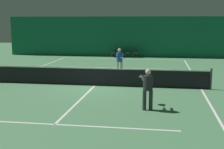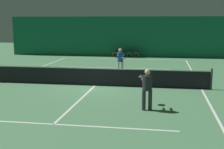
{
  "view_description": "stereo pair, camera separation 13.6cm",
  "coord_description": "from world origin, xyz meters",
  "px_view_note": "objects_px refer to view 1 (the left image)",
  "views": [
    {
      "loc": [
        3.44,
        -15.93,
        3.41
      ],
      "look_at": [
        1.19,
        -1.68,
        0.92
      ],
      "focal_mm": 50.0,
      "sensor_mm": 36.0,
      "label": 1
    },
    {
      "loc": [
        3.57,
        -15.91,
        3.41
      ],
      "look_at": [
        1.19,
        -1.68,
        0.92
      ],
      "focal_mm": 50.0,
      "sensor_mm": 36.0,
      "label": 2
    }
  ],
  "objects_px": {
    "tennis_net": "(95,76)",
    "courtside_chair_1": "(121,52)",
    "player_near": "(148,86)",
    "courtside_chair_2": "(129,52)",
    "courtside_chair_3": "(136,52)",
    "courtside_chair_0": "(114,52)",
    "player_far": "(120,59)"
  },
  "relations": [
    {
      "from": "tennis_net",
      "to": "courtside_chair_1",
      "type": "bearing_deg",
      "value": 91.15
    },
    {
      "from": "player_near",
      "to": "courtside_chair_2",
      "type": "xyz_separation_m",
      "value": [
        -2.54,
        17.3,
        -0.45
      ]
    },
    {
      "from": "courtside_chair_1",
      "to": "courtside_chair_3",
      "type": "bearing_deg",
      "value": 90.0
    },
    {
      "from": "player_near",
      "to": "courtside_chair_2",
      "type": "distance_m",
      "value": 17.49
    },
    {
      "from": "courtside_chair_0",
      "to": "courtside_chair_2",
      "type": "bearing_deg",
      "value": 90.0
    },
    {
      "from": "courtside_chair_1",
      "to": "courtside_chair_2",
      "type": "height_order",
      "value": "same"
    },
    {
      "from": "player_near",
      "to": "player_far",
      "type": "bearing_deg",
      "value": -0.77
    },
    {
      "from": "courtside_chair_0",
      "to": "player_far",
      "type": "bearing_deg",
      "value": 10.68
    },
    {
      "from": "player_far",
      "to": "courtside_chair_3",
      "type": "height_order",
      "value": "player_far"
    },
    {
      "from": "player_far",
      "to": "tennis_net",
      "type": "bearing_deg",
      "value": -29.92
    },
    {
      "from": "courtside_chair_3",
      "to": "player_near",
      "type": "bearing_deg",
      "value": 6.1
    },
    {
      "from": "player_near",
      "to": "player_far",
      "type": "height_order",
      "value": "player_far"
    },
    {
      "from": "tennis_net",
      "to": "courtside_chair_0",
      "type": "bearing_deg",
      "value": 94.14
    },
    {
      "from": "courtside_chair_0",
      "to": "courtside_chair_3",
      "type": "xyz_separation_m",
      "value": [
        2.07,
        0.0,
        0.0
      ]
    },
    {
      "from": "player_near",
      "to": "courtside_chair_0",
      "type": "relative_size",
      "value": 1.91
    },
    {
      "from": "courtside_chair_2",
      "to": "courtside_chair_1",
      "type": "bearing_deg",
      "value": -90.0
    },
    {
      "from": "courtside_chair_2",
      "to": "courtside_chair_3",
      "type": "bearing_deg",
      "value": 90.0
    },
    {
      "from": "player_far",
      "to": "courtside_chair_3",
      "type": "bearing_deg",
      "value": 161.06
    },
    {
      "from": "courtside_chair_0",
      "to": "courtside_chair_3",
      "type": "height_order",
      "value": "same"
    },
    {
      "from": "courtside_chair_3",
      "to": "player_far",
      "type": "bearing_deg",
      "value": -1.71
    },
    {
      "from": "tennis_net",
      "to": "player_near",
      "type": "distance_m",
      "value": 5.11
    },
    {
      "from": "courtside_chair_3",
      "to": "courtside_chair_0",
      "type": "bearing_deg",
      "value": -90.0
    },
    {
      "from": "courtside_chair_2",
      "to": "player_far",
      "type": "bearing_deg",
      "value": 2.46
    },
    {
      "from": "player_near",
      "to": "courtside_chair_2",
      "type": "relative_size",
      "value": 1.91
    },
    {
      "from": "player_far",
      "to": "courtside_chair_1",
      "type": "bearing_deg",
      "value": 169.37
    },
    {
      "from": "courtside_chair_2",
      "to": "player_near",
      "type": "bearing_deg",
      "value": 8.34
    },
    {
      "from": "player_far",
      "to": "courtside_chair_3",
      "type": "distance_m",
      "value": 9.48
    },
    {
      "from": "courtside_chair_0",
      "to": "player_near",
      "type": "bearing_deg",
      "value": 12.75
    },
    {
      "from": "courtside_chair_0",
      "to": "courtside_chair_3",
      "type": "bearing_deg",
      "value": 90.0
    },
    {
      "from": "player_far",
      "to": "courtside_chair_1",
      "type": "height_order",
      "value": "player_far"
    },
    {
      "from": "player_near",
      "to": "courtside_chair_1",
      "type": "distance_m",
      "value": 17.61
    },
    {
      "from": "courtside_chair_0",
      "to": "courtside_chair_2",
      "type": "relative_size",
      "value": 1.0
    }
  ]
}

